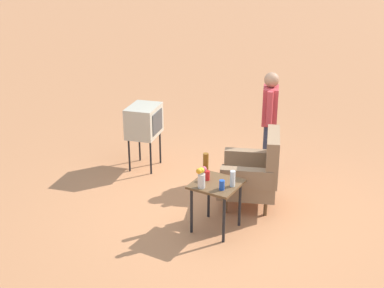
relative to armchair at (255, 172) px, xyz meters
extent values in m
plane|color=#C17A4C|center=(0.24, -0.22, -0.50)|extent=(60.00, 60.00, 0.00)
cylinder|color=brown|center=(-0.11, -0.44, -0.39)|extent=(0.05, 0.05, 0.22)
cylinder|color=brown|center=(0.38, -0.25, -0.39)|extent=(0.05, 0.05, 0.22)
cylinder|color=brown|center=(-0.31, 0.06, -0.39)|extent=(0.05, 0.05, 0.22)
cylinder|color=brown|center=(0.19, 0.25, -0.39)|extent=(0.05, 0.05, 0.22)
cube|color=#8C6B4C|center=(0.04, -0.09, -0.18)|extent=(0.98, 0.98, 0.20)
cube|color=#8C6B4C|center=(-0.08, 0.20, 0.24)|extent=(0.77, 0.43, 0.64)
cube|color=#8C6B4C|center=(-0.26, -0.21, 0.05)|extent=(0.38, 0.69, 0.26)
cube|color=#8C6B4C|center=(0.34, 0.02, 0.05)|extent=(0.38, 0.69, 0.26)
cylinder|color=black|center=(0.60, -0.39, -0.19)|extent=(0.04, 0.04, 0.62)
cylinder|color=black|center=(1.05, -0.39, -0.19)|extent=(0.04, 0.04, 0.62)
cylinder|color=black|center=(0.60, 0.06, -0.19)|extent=(0.04, 0.04, 0.62)
cylinder|color=black|center=(1.05, 0.06, -0.19)|extent=(0.04, 0.04, 0.62)
cube|color=brown|center=(0.83, -0.16, 0.13)|extent=(0.56, 0.56, 0.03)
cylinder|color=black|center=(-0.12, -1.80, -0.22)|extent=(0.03, 0.03, 0.55)
cylinder|color=black|center=(-0.55, -1.91, -0.22)|extent=(0.03, 0.03, 0.55)
cylinder|color=black|center=(-0.04, -2.15, -0.22)|extent=(0.03, 0.03, 0.55)
cylinder|color=black|center=(-0.46, -2.26, -0.22)|extent=(0.03, 0.03, 0.55)
cube|color=#BCB299|center=(-0.29, -2.03, 0.29)|extent=(0.69, 0.57, 0.48)
cube|color=#383D3F|center=(-0.35, -1.81, 0.29)|extent=(0.41, 0.11, 0.34)
cylinder|color=#2D3347|center=(-1.08, -0.26, -0.07)|extent=(0.14, 0.14, 0.86)
cylinder|color=#2D3347|center=(-0.89, -0.18, -0.07)|extent=(0.14, 0.14, 0.86)
cube|color=#BC383D|center=(-0.98, -0.22, 0.64)|extent=(0.41, 0.33, 0.56)
cylinder|color=#BC383D|center=(-1.21, -0.31, 0.67)|extent=(0.09, 0.09, 0.50)
cylinder|color=#BC383D|center=(-0.76, -0.14, 0.67)|extent=(0.09, 0.09, 0.50)
sphere|color=#A37556|center=(-0.98, -0.22, 1.03)|extent=(0.22, 0.22, 0.22)
cylinder|color=brown|center=(0.70, -0.38, 0.30)|extent=(0.07, 0.07, 0.30)
cylinder|color=blue|center=(0.95, -0.02, 0.21)|extent=(0.07, 0.07, 0.12)
cylinder|color=silver|center=(0.81, 0.04, 0.25)|extent=(0.06, 0.06, 0.20)
cylinder|color=red|center=(0.81, -0.30, 0.21)|extent=(0.07, 0.07, 0.12)
cylinder|color=silver|center=(1.03, -0.26, 0.24)|extent=(0.09, 0.09, 0.18)
sphere|color=yellow|center=(1.03, -0.26, 0.38)|extent=(0.07, 0.07, 0.07)
sphere|color=#E04C66|center=(0.99, -0.25, 0.38)|extent=(0.07, 0.07, 0.07)
sphere|color=orange|center=(1.07, -0.28, 0.38)|extent=(0.07, 0.07, 0.07)
camera|label=1|loc=(5.84, 2.39, 2.91)|focal=47.59mm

